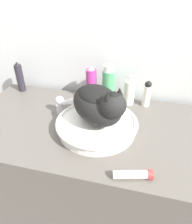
{
  "coord_description": "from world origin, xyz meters",
  "views": [
    {
      "loc": [
        0.2,
        -0.42,
        1.42
      ],
      "look_at": [
        0.02,
        0.27,
        0.95
      ],
      "focal_mm": 32.0,
      "sensor_mm": 36.0,
      "label": 1
    }
  ],
  "objects_px": {
    "hairspray_can_black": "(20,77)",
    "cream_tube": "(133,175)",
    "spray_bottle_trigger": "(91,84)",
    "mouthwash_bottle": "(108,85)",
    "cat": "(99,103)",
    "soap_pump_bottle": "(129,92)",
    "deodorant_stick": "(147,94)",
    "faucet": "(63,104)"
  },
  "relations": [
    {
      "from": "cat",
      "to": "faucet",
      "type": "distance_m",
      "value": 0.24
    },
    {
      "from": "spray_bottle_trigger",
      "to": "hairspray_can_black",
      "type": "xyz_separation_m",
      "value": [
        -0.45,
        0.0,
        -0.01
      ]
    },
    {
      "from": "cream_tube",
      "to": "deodorant_stick",
      "type": "bearing_deg",
      "value": 87.69
    },
    {
      "from": "spray_bottle_trigger",
      "to": "hairspray_can_black",
      "type": "distance_m",
      "value": 0.45
    },
    {
      "from": "hairspray_can_black",
      "to": "cream_tube",
      "type": "relative_size",
      "value": 1.33
    },
    {
      "from": "deodorant_stick",
      "to": "cream_tube",
      "type": "xyz_separation_m",
      "value": [
        -0.02,
        -0.51,
        -0.06
      ]
    },
    {
      "from": "faucet",
      "to": "mouthwash_bottle",
      "type": "height_order",
      "value": "mouthwash_bottle"
    },
    {
      "from": "faucet",
      "to": "hairspray_can_black",
      "type": "height_order",
      "value": "hairspray_can_black"
    },
    {
      "from": "deodorant_stick",
      "to": "soap_pump_bottle",
      "type": "xyz_separation_m",
      "value": [
        -0.09,
        0.0,
        -0.0
      ]
    },
    {
      "from": "faucet",
      "to": "hairspray_can_black",
      "type": "relative_size",
      "value": 0.78
    },
    {
      "from": "cat",
      "to": "mouthwash_bottle",
      "type": "height_order",
      "value": "cat"
    },
    {
      "from": "mouthwash_bottle",
      "to": "spray_bottle_trigger",
      "type": "bearing_deg",
      "value": 180.0
    },
    {
      "from": "spray_bottle_trigger",
      "to": "cream_tube",
      "type": "xyz_separation_m",
      "value": [
        0.29,
        -0.51,
        -0.08
      ]
    },
    {
      "from": "spray_bottle_trigger",
      "to": "mouthwash_bottle",
      "type": "height_order",
      "value": "mouthwash_bottle"
    },
    {
      "from": "soap_pump_bottle",
      "to": "hairspray_can_black",
      "type": "bearing_deg",
      "value": 180.0
    },
    {
      "from": "faucet",
      "to": "deodorant_stick",
      "type": "distance_m",
      "value": 0.45
    },
    {
      "from": "cat",
      "to": "deodorant_stick",
      "type": "xyz_separation_m",
      "value": [
        0.2,
        0.28,
        -0.08
      ]
    },
    {
      "from": "cat",
      "to": "mouthwash_bottle",
      "type": "distance_m",
      "value": 0.29
    },
    {
      "from": "faucet",
      "to": "mouthwash_bottle",
      "type": "relative_size",
      "value": 0.69
    },
    {
      "from": "deodorant_stick",
      "to": "hairspray_can_black",
      "type": "xyz_separation_m",
      "value": [
        -0.76,
        0.0,
        0.01
      ]
    },
    {
      "from": "spray_bottle_trigger",
      "to": "faucet",
      "type": "bearing_deg",
      "value": -117.23
    },
    {
      "from": "cat",
      "to": "deodorant_stick",
      "type": "height_order",
      "value": "cat"
    },
    {
      "from": "cat",
      "to": "soap_pump_bottle",
      "type": "bearing_deg",
      "value": 110.17
    },
    {
      "from": "soap_pump_bottle",
      "to": "hairspray_can_black",
      "type": "xyz_separation_m",
      "value": [
        -0.66,
        0.0,
        0.02
      ]
    },
    {
      "from": "spray_bottle_trigger",
      "to": "hairspray_can_black",
      "type": "bearing_deg",
      "value": 180.0
    },
    {
      "from": "cat",
      "to": "spray_bottle_trigger",
      "type": "distance_m",
      "value": 0.31
    },
    {
      "from": "hairspray_can_black",
      "to": "cream_tube",
      "type": "distance_m",
      "value": 0.9
    },
    {
      "from": "faucet",
      "to": "spray_bottle_trigger",
      "type": "relative_size",
      "value": 0.73
    },
    {
      "from": "cat",
      "to": "spray_bottle_trigger",
      "type": "height_order",
      "value": "cat"
    },
    {
      "from": "cat",
      "to": "hairspray_can_black",
      "type": "height_order",
      "value": "cat"
    },
    {
      "from": "cat",
      "to": "hairspray_can_black",
      "type": "relative_size",
      "value": 1.88
    },
    {
      "from": "mouthwash_bottle",
      "to": "cream_tube",
      "type": "relative_size",
      "value": 1.5
    },
    {
      "from": "cream_tube",
      "to": "hairspray_can_black",
      "type": "bearing_deg",
      "value": 145.42
    },
    {
      "from": "cat",
      "to": "mouthwash_bottle",
      "type": "relative_size",
      "value": 1.66
    },
    {
      "from": "deodorant_stick",
      "to": "mouthwash_bottle",
      "type": "bearing_deg",
      "value": 180.0
    },
    {
      "from": "soap_pump_bottle",
      "to": "mouthwash_bottle",
      "type": "relative_size",
      "value": 0.81
    },
    {
      "from": "cat",
      "to": "deodorant_stick",
      "type": "distance_m",
      "value": 0.35
    },
    {
      "from": "cat",
      "to": "hairspray_can_black",
      "type": "bearing_deg",
      "value": -166.42
    },
    {
      "from": "cat",
      "to": "soap_pump_bottle",
      "type": "xyz_separation_m",
      "value": [
        0.1,
        0.28,
        -0.08
      ]
    },
    {
      "from": "cream_tube",
      "to": "faucet",
      "type": "bearing_deg",
      "value": 140.5
    },
    {
      "from": "deodorant_stick",
      "to": "soap_pump_bottle",
      "type": "distance_m",
      "value": 0.09
    },
    {
      "from": "spray_bottle_trigger",
      "to": "deodorant_stick",
      "type": "distance_m",
      "value": 0.31
    }
  ]
}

